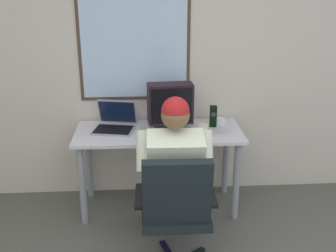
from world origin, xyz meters
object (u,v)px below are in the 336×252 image
office_chair (176,207)px  wine_glass (221,123)px  person_seated (174,174)px  desk_speaker (213,116)px  laptop (115,122)px  coffee_mug (203,130)px  desk (159,144)px  crt_monitor (170,104)px

office_chair → wine_glass: office_chair is taller
person_seated → wine_glass: (0.45, 0.59, 0.17)m
person_seated → desk_speaker: size_ratio=6.90×
person_seated → laptop: (-0.46, 0.78, 0.13)m
person_seated → coffee_mug: (0.29, 0.57, 0.12)m
office_chair → person_seated: 0.28m
coffee_mug → desk: bearing=161.8°
laptop → coffee_mug: (0.76, -0.21, -0.02)m
desk → office_chair: (0.08, -0.94, -0.07)m
coffee_mug → crt_monitor: bearing=146.6°
wine_glass → coffee_mug: wine_glass is taller
crt_monitor → wine_glass: crt_monitor is taller
person_seated → laptop: size_ratio=3.22×
crt_monitor → coffee_mug: crt_monitor is taller
wine_glass → desk_speaker: 0.20m
person_seated → coffee_mug: bearing=63.0°
laptop → desk_speaker: size_ratio=2.14×
person_seated → desk_speaker: person_seated is taller
office_chair → crt_monitor: crt_monitor is taller
office_chair → coffee_mug: bearing=70.1°
person_seated → desk_speaker: (0.41, 0.79, 0.16)m
office_chair → wine_glass: size_ratio=6.69×
office_chair → person_seated: size_ratio=0.75×
wine_glass → laptop: bearing=167.8°
office_chair → wine_glass: 0.99m
desk → wine_glass: wine_glass is taller
crt_monitor → coffee_mug: 0.37m
wine_glass → person_seated: bearing=-127.5°
desk_speaker → desk: bearing=-169.5°
wine_glass → coffee_mug: size_ratio=1.49×
desk_speaker → office_chair: bearing=-112.0°
crt_monitor → person_seated: bearing=-91.7°
desk → desk_speaker: 0.55m
office_chair → laptop: (-0.46, 1.03, 0.26)m
desk → coffee_mug: (0.37, -0.12, 0.17)m
office_chair → desk: bearing=94.7°
crt_monitor → desk_speaker: crt_monitor is taller
laptop → wine_glass: 0.93m
office_chair → coffee_mug: office_chair is taller
crt_monitor → desk_speaker: (0.39, 0.04, -0.13)m
desk → desk_speaker: bearing=10.5°
wine_glass → desk_speaker: (-0.04, 0.20, -0.01)m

